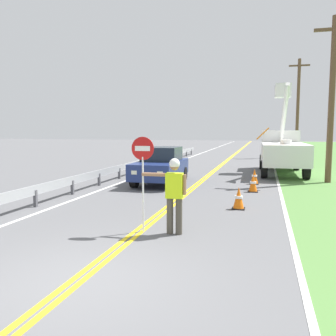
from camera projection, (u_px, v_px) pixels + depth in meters
The scene contains 15 objects.
ground_plane at pixel (78, 280), 5.86m from camera, with size 160.00×160.00×0.00m, color #5B5B5E.
centerline_yellow_left at pixel (220, 165), 25.06m from camera, with size 0.11×110.00×0.01m, color yellow.
centerline_yellow_right at pixel (223, 165), 25.01m from camera, with size 0.11×110.00×0.01m, color yellow.
edge_line_right at pixel (274, 166), 24.08m from camera, with size 0.12×110.00×0.01m, color silver.
edge_line_left at pixel (172, 164), 25.98m from camera, with size 0.12×110.00×0.01m, color silver.
flagger_worker at pixel (174, 191), 8.36m from camera, with size 1.09×0.26×1.83m.
stop_sign_paddle at pixel (143, 163), 8.46m from camera, with size 0.56×0.04×2.33m.
utility_bucket_truck at pixel (282, 149), 20.39m from camera, with size 2.67×6.87×5.20m.
oncoming_sedan_nearest at pixel (161, 166), 16.33m from camera, with size 1.98×4.14×1.70m.
utility_pole_near at pixel (332, 97), 16.34m from camera, with size 1.80×0.28×7.66m.
utility_pole_mid at pixel (298, 106), 32.12m from camera, with size 1.80×0.28×8.88m.
traffic_cone_lead at pixel (239, 198), 11.12m from camera, with size 0.40×0.40×0.70m.
traffic_cone_mid at pixel (253, 184), 14.20m from camera, with size 0.40×0.40×0.70m.
traffic_cone_tail at pixel (254, 177), 16.24m from camera, with size 0.40×0.40×0.70m.
guardrail_left_shoulder at pixel (142, 163), 21.26m from camera, with size 0.10×32.00×0.71m.
Camera 1 is at (2.94, -5.02, 2.49)m, focal length 37.67 mm.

